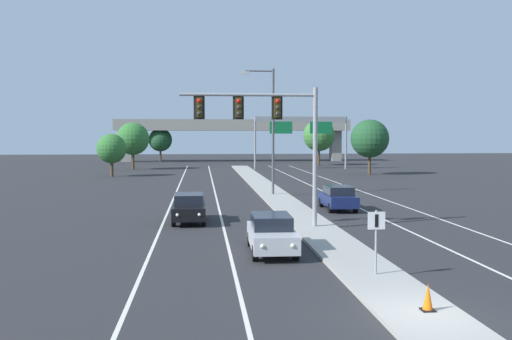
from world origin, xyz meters
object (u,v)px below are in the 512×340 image
object	(u,v)px
median_sign_post	(376,233)
tree_far_left_c	(112,149)
street_lamp_median	(270,124)
traffic_cone_median_nose	(428,298)
car_receding_navy	(338,197)
tree_far_left_a	(133,139)
tree_far_left_b	(160,140)
overhead_signal_mast	(269,124)
car_oncoming_silver	(272,233)
tree_far_right_c	(319,136)
car_oncoming_black	(189,208)
highway_sign_gantry	(301,126)
tree_far_right_b	(370,139)

from	to	relation	value
median_sign_post	tree_far_left_c	xyz separation A→B (m)	(-16.38, 49.48, 1.68)
street_lamp_median	traffic_cone_median_nose	world-z (taller)	street_lamp_median
car_receding_navy	traffic_cone_median_nose	size ratio (longest dim) A/B	6.07
tree_far_left_a	tree_far_left_b	xyz separation A→B (m)	(2.25, 22.47, -0.38)
tree_far_left_a	overhead_signal_mast	bearing A→B (deg)	-76.13
street_lamp_median	tree_far_left_c	bearing A→B (deg)	124.80
car_receding_navy	tree_far_left_a	distance (m)	48.98
street_lamp_median	car_receding_navy	world-z (taller)	street_lamp_median
car_oncoming_silver	tree_far_right_c	distance (m)	68.44
car_oncoming_silver	tree_far_right_c	world-z (taller)	tree_far_right_c
tree_far_left_b	tree_far_right_c	world-z (taller)	tree_far_right_c
median_sign_post	street_lamp_median	bearing A→B (deg)	90.92
car_oncoming_black	highway_sign_gantry	xyz separation A→B (m)	(14.77, 47.68, 5.34)
overhead_signal_mast	tree_far_right_c	bearing A→B (deg)	75.87
tree_far_left_c	tree_far_right_c	distance (m)	36.34
tree_far_right_b	street_lamp_median	bearing A→B (deg)	-123.20
overhead_signal_mast	tree_far_left_c	xyz separation A→B (m)	(-13.90, 39.16, -2.19)
car_oncoming_silver	car_receding_navy	world-z (taller)	same
median_sign_post	tree_far_left_c	bearing A→B (deg)	108.31
car_receding_navy	tree_far_right_c	size ratio (longest dim) A/B	0.62
highway_sign_gantry	tree_far_right_b	bearing A→B (deg)	-60.49
median_sign_post	tree_far_right_c	world-z (taller)	tree_far_right_c
tree_far_right_b	tree_far_left_a	xyz separation A→B (m)	(-30.11, 13.39, -0.10)
tree_far_left_c	tree_far_right_c	world-z (taller)	tree_far_right_c
street_lamp_median	tree_far_right_b	size ratio (longest dim) A/B	1.47
tree_far_right_b	tree_far_left_a	distance (m)	32.95
overhead_signal_mast	car_oncoming_black	size ratio (longest dim) A/B	1.61
tree_far_right_c	tree_far_left_b	bearing A→B (deg)	151.14
street_lamp_median	tree_far_left_a	distance (m)	39.43
median_sign_post	traffic_cone_median_nose	size ratio (longest dim) A/B	2.97
car_oncoming_black	car_receding_navy	world-z (taller)	same
car_receding_navy	tree_far_left_a	bearing A→B (deg)	112.16
street_lamp_median	car_oncoming_silver	world-z (taller)	street_lamp_median
tree_far_right_b	highway_sign_gantry	bearing A→B (deg)	119.51
median_sign_post	highway_sign_gantry	size ratio (longest dim) A/B	0.17
car_receding_navy	traffic_cone_median_nose	bearing A→B (deg)	-97.30
car_oncoming_black	tree_far_right_b	bearing A→B (deg)	59.53
tree_far_left_a	traffic_cone_median_nose	bearing A→B (deg)	-76.88
car_oncoming_black	tree_far_left_b	bearing A→B (deg)	95.21
street_lamp_median	car_oncoming_black	bearing A→B (deg)	-115.31
tree_far_left_a	tree_far_left_b	distance (m)	22.59
overhead_signal_mast	tree_far_left_a	size ratio (longest dim) A/B	1.09
car_oncoming_black	tree_far_left_c	world-z (taller)	tree_far_left_c
traffic_cone_median_nose	highway_sign_gantry	world-z (taller)	highway_sign_gantry
traffic_cone_median_nose	overhead_signal_mast	bearing A→B (deg)	100.38
traffic_cone_median_nose	tree_far_right_c	bearing A→B (deg)	80.45
car_oncoming_black	tree_far_left_c	distance (m)	37.47
traffic_cone_median_nose	tree_far_left_a	world-z (taller)	tree_far_left_a
traffic_cone_median_nose	highway_sign_gantry	size ratio (longest dim) A/B	0.06
tree_far_right_c	tree_far_left_c	bearing A→B (deg)	-143.51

